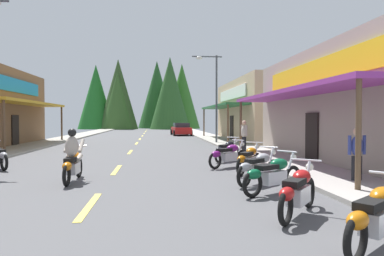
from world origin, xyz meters
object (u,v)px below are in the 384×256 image
Objects in this scene: motorcycle_parked_right_2 at (273,174)px; parked_car_curbside at (181,129)px; streetlamp_right at (212,87)px; pedestrian_by_shop at (357,152)px; motorcycle_parked_right_6 at (227,150)px; motorcycle_parked_right_1 at (298,191)px; motorcycle_parked_right_5 at (228,155)px; pedestrian_browsing at (244,134)px; motorcycle_parked_right_4 at (249,159)px; motorcycle_parked_right_0 at (377,215)px; motorcycle_parked_right_3 at (259,167)px; rider_cruising_lead at (73,160)px.

parked_car_curbside reaches higher than motorcycle_parked_right_2.
parked_car_curbside is (-1.26, 13.64, -3.53)m from streetlamp_right.
pedestrian_by_shop is at bearing -11.99° from motorcycle_parked_right_2.
motorcycle_parked_right_6 is at bearing -95.64° from streetlamp_right.
motorcycle_parked_right_1 is at bearing -126.56° from motorcycle_parked_right_2.
motorcycle_parked_right_5 is 0.41× the size of parked_car_curbside.
pedestrian_browsing is at bearing -178.30° from parked_car_curbside.
parked_car_curbside is at bearing 36.55° from motorcycle_parked_right_4.
motorcycle_parked_right_0 is (-1.04, -20.76, -3.72)m from streetlamp_right.
motorcycle_parked_right_1 is 6.70m from motorcycle_parked_right_5.
motorcycle_parked_right_5 is at bearing 60.37° from motorcycle_parked_right_2.
motorcycle_parked_right_4 is (-0.99, -13.81, -3.72)m from streetlamp_right.
rider_cruising_lead is at bearing 129.50° from motorcycle_parked_right_3.
streetlamp_right is 3.60× the size of motorcycle_parked_right_5.
motorcycle_parked_right_0 is 3.72m from motorcycle_parked_right_2.
motorcycle_parked_right_2 is 1.30m from motorcycle_parked_right_3.
motorcycle_parked_right_5 is (-0.39, 1.48, 0.00)m from motorcycle_parked_right_4.
motorcycle_parked_right_1 is 1.08× the size of pedestrian_by_shop.
motorcycle_parked_right_0 is 1.05× the size of motorcycle_parked_right_3.
streetlamp_right is 16.23m from motorcycle_parked_right_3.
motorcycle_parked_right_1 is 3.29m from motorcycle_parked_right_3.
pedestrian_browsing is at bearing 14.89° from motorcycle_parked_right_6.
rider_cruising_lead reaches higher than motorcycle_parked_right_4.
rider_cruising_lead is (-5.51, -4.47, 0.17)m from motorcycle_parked_right_6.
motorcycle_parked_right_1 is 1.02× the size of motorcycle_parked_right_6.
motorcycle_parked_right_3 and motorcycle_parked_right_5 have the same top height.
motorcycle_parked_right_5 is 4.75m from pedestrian_by_shop.
motorcycle_parked_right_3 is (0.23, 3.28, 0.00)m from motorcycle_parked_right_1.
motorcycle_parked_right_2 is 1.12× the size of motorcycle_parked_right_6.
pedestrian_by_shop is 9.05m from pedestrian_browsing.
streetlamp_right is 1.48× the size of parked_car_curbside.
motorcycle_parked_right_5 is 1.13× the size of pedestrian_by_shop.
streetlamp_right is 4.06× the size of pedestrian_by_shop.
pedestrian_by_shop reaches higher than motorcycle_parked_right_6.
streetlamp_right is 16.63m from rider_cruising_lead.
pedestrian_by_shop reaches higher than motorcycle_parked_right_4.
motorcycle_parked_right_4 is 0.84× the size of rider_cruising_lead.
pedestrian_browsing is 0.40× the size of parked_car_curbside.
motorcycle_parked_right_5 is at bearing 55.11° from motorcycle_parked_right_0.
pedestrian_browsing reaches higher than rider_cruising_lead.
motorcycle_parked_right_6 is 1.05× the size of pedestrian_by_shop.
motorcycle_parked_right_6 is (0.24, 6.64, 0.00)m from motorcycle_parked_right_2.
motorcycle_parked_right_5 and motorcycle_parked_right_6 have the same top height.
motorcycle_parked_right_1 is (-1.46, -19.03, -3.72)m from streetlamp_right.
motorcycle_parked_right_1 is at bearing -142.16° from motorcycle_parked_right_6.
motorcycle_parked_right_3 is 0.78× the size of rider_cruising_lead.
motorcycle_parked_right_1 and motorcycle_parked_right_2 have the same top height.
parked_car_curbside is at bearing 59.00° from motorcycle_parked_right_2.
motorcycle_parked_right_4 and motorcycle_parked_right_6 have the same top height.
motorcycle_parked_right_5 is (-1.38, -12.33, -3.72)m from streetlamp_right.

